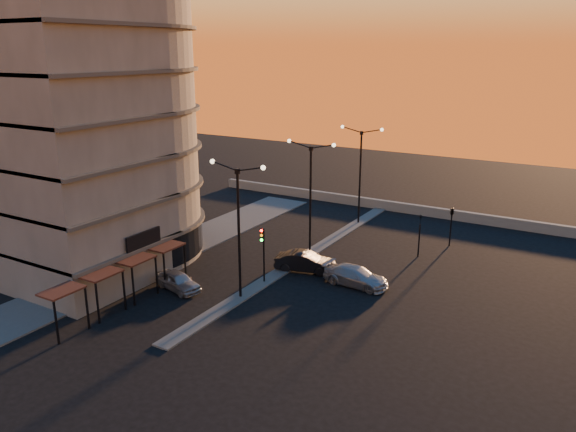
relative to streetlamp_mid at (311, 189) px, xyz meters
The scene contains 14 objects.
ground 11.46m from the streetlamp_mid, 90.00° to the right, with size 120.00×120.00×0.00m, color black.
sidewalk_west 13.30m from the streetlamp_mid, 150.26° to the right, with size 5.00×40.00×0.12m, color #4D4D4B.
median 5.53m from the streetlamp_mid, 90.00° to the left, with size 1.20×36.00×0.12m, color #4D4D4B.
parapet 16.91m from the streetlamp_mid, 82.87° to the left, with size 44.00×0.50×1.00m, color slate.
building 18.31m from the streetlamp_mid, 144.54° to the right, with size 14.35×17.08×25.00m.
streetlamp_near 10.00m from the streetlamp_mid, 90.00° to the right, with size 4.32×0.32×9.51m.
streetlamp_mid is the anchor object (origin of this frame).
streetlamp_far 10.00m from the streetlamp_mid, 90.00° to the left, with size 4.32×0.32×9.51m.
traffic_light_main 7.62m from the streetlamp_mid, 90.00° to the right, with size 0.28×0.44×4.25m.
signal_east_a 9.67m from the streetlamp_mid, 26.57° to the left, with size 0.13×0.16×3.60m.
signal_east_b 12.67m from the streetlamp_mid, 40.10° to the left, with size 0.42×1.99×3.60m.
car_hatchback 13.03m from the streetlamp_mid, 112.31° to the right, with size 1.58×3.92×1.34m, color #9A9BA1.
car_sedan 6.14m from the streetlamp_mid, 66.68° to the right, with size 1.61×4.63×1.53m, color black.
car_wagon 8.66m from the streetlamp_mid, 33.83° to the right, with size 1.97×4.85×1.41m, color #9D9FA5.
Camera 1 is at (20.90, -28.85, 16.47)m, focal length 35.00 mm.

